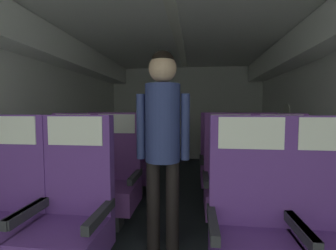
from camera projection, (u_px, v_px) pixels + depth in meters
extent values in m
cube|color=#23282D|center=(174.00, 210.00, 2.67)|extent=(3.87, 6.07, 0.02)
cube|color=silver|center=(31.00, 116.00, 2.82)|extent=(0.08, 5.67, 2.25)
cube|color=silver|center=(174.00, 18.00, 2.52)|extent=(3.75, 5.67, 0.06)
cube|color=silver|center=(185.00, 113.00, 5.42)|extent=(3.75, 0.06, 2.25)
cube|color=white|center=(44.00, 43.00, 2.73)|extent=(0.36, 5.44, 0.36)
cube|color=white|center=(327.00, 31.00, 2.34)|extent=(0.36, 5.44, 0.36)
cube|color=white|center=(174.00, 21.00, 2.52)|extent=(0.12, 5.10, 0.02)
cylinder|color=white|center=(287.00, 112.00, 3.78)|extent=(0.01, 0.26, 0.26)
cube|color=#5B3384|center=(17.00, 163.00, 1.64)|extent=(0.50, 0.08, 0.71)
cube|color=#28282D|center=(28.00, 211.00, 1.44)|extent=(0.05, 0.39, 0.06)
cube|color=silver|center=(10.00, 130.00, 1.58)|extent=(0.40, 0.01, 0.20)
cube|color=#5B3384|center=(66.00, 243.00, 1.43)|extent=(0.50, 0.47, 0.23)
cube|color=#5B3384|center=(79.00, 164.00, 1.59)|extent=(0.50, 0.08, 0.71)
cube|color=#28282D|center=(100.00, 215.00, 1.39)|extent=(0.05, 0.39, 0.06)
cube|color=#28282D|center=(31.00, 211.00, 1.45)|extent=(0.05, 0.39, 0.06)
cube|color=silver|center=(75.00, 131.00, 1.53)|extent=(0.40, 0.01, 0.20)
cube|color=#5B3384|center=(327.00, 172.00, 1.39)|extent=(0.50, 0.08, 0.71)
cube|color=#28282D|center=(299.00, 227.00, 1.24)|extent=(0.05, 0.39, 0.06)
cube|color=silver|center=(334.00, 134.00, 1.32)|extent=(0.40, 0.01, 0.20)
cube|color=#5B3384|center=(248.00, 170.00, 1.44)|extent=(0.50, 0.08, 0.71)
cube|color=#28282D|center=(299.00, 228.00, 1.24)|extent=(0.05, 0.39, 0.06)
cube|color=#28282D|center=(213.00, 222.00, 1.30)|extent=(0.05, 0.39, 0.06)
cube|color=silver|center=(251.00, 133.00, 1.38)|extent=(0.40, 0.01, 0.20)
cube|color=#38383D|center=(68.00, 213.00, 2.32)|extent=(0.18, 0.17, 0.23)
cube|color=#753D8E|center=(68.00, 193.00, 2.31)|extent=(0.50, 0.47, 0.23)
cube|color=#753D8E|center=(76.00, 145.00, 2.47)|extent=(0.50, 0.08, 0.71)
cube|color=#28282D|center=(89.00, 174.00, 2.27)|extent=(0.05, 0.39, 0.06)
cube|color=#28282D|center=(46.00, 173.00, 2.32)|extent=(0.05, 0.39, 0.06)
cube|color=silver|center=(73.00, 123.00, 2.41)|extent=(0.40, 0.01, 0.20)
cube|color=#38383D|center=(113.00, 217.00, 2.25)|extent=(0.18, 0.17, 0.23)
cube|color=#753D8E|center=(113.00, 195.00, 2.24)|extent=(0.50, 0.47, 0.23)
cube|color=#753D8E|center=(118.00, 146.00, 2.39)|extent=(0.50, 0.08, 0.71)
cube|color=#28282D|center=(135.00, 176.00, 2.19)|extent=(0.05, 0.39, 0.06)
cube|color=#28282D|center=(90.00, 175.00, 2.25)|extent=(0.05, 0.39, 0.06)
cube|color=silver|center=(116.00, 124.00, 2.33)|extent=(0.40, 0.01, 0.20)
cube|color=#38383D|center=(284.00, 226.00, 2.07)|extent=(0.18, 0.17, 0.23)
cube|color=#753D8E|center=(285.00, 203.00, 2.05)|extent=(0.50, 0.47, 0.23)
cube|color=#753D8E|center=(279.00, 149.00, 2.21)|extent=(0.50, 0.08, 0.71)
cube|color=#28282D|center=(313.00, 182.00, 2.01)|extent=(0.05, 0.39, 0.06)
cube|color=#28282D|center=(259.00, 180.00, 2.07)|extent=(0.05, 0.39, 0.06)
cube|color=silver|center=(281.00, 125.00, 2.15)|extent=(0.40, 0.01, 0.20)
cube|color=#38383D|center=(230.00, 223.00, 2.12)|extent=(0.18, 0.17, 0.23)
cube|color=#753D8E|center=(231.00, 200.00, 2.11)|extent=(0.50, 0.47, 0.23)
cube|color=#753D8E|center=(229.00, 148.00, 2.27)|extent=(0.50, 0.08, 0.71)
cube|color=#28282D|center=(257.00, 181.00, 2.07)|extent=(0.05, 0.39, 0.06)
cube|color=#28282D|center=(206.00, 179.00, 2.12)|extent=(0.05, 0.39, 0.06)
cube|color=silver|center=(230.00, 124.00, 2.20)|extent=(0.40, 0.01, 0.20)
cube|color=#38383D|center=(101.00, 187.00, 3.14)|extent=(0.18, 0.17, 0.23)
cube|color=#753D8E|center=(101.00, 171.00, 3.13)|extent=(0.50, 0.47, 0.23)
cube|color=#753D8E|center=(106.00, 136.00, 3.28)|extent=(0.50, 0.08, 0.71)
cube|color=#28282D|center=(117.00, 157.00, 3.08)|extent=(0.05, 0.39, 0.06)
cube|color=#28282D|center=(85.00, 156.00, 3.14)|extent=(0.05, 0.39, 0.06)
cube|color=silver|center=(104.00, 120.00, 3.22)|extent=(0.40, 0.01, 0.20)
cube|color=#38383D|center=(135.00, 188.00, 3.09)|extent=(0.18, 0.17, 0.23)
cube|color=#753D8E|center=(135.00, 172.00, 3.08)|extent=(0.50, 0.47, 0.23)
cube|color=#753D8E|center=(138.00, 137.00, 3.23)|extent=(0.50, 0.08, 0.71)
cube|color=#28282D|center=(152.00, 158.00, 3.03)|extent=(0.05, 0.39, 0.06)
cube|color=#28282D|center=(118.00, 157.00, 3.09)|extent=(0.05, 0.39, 0.06)
cube|color=silver|center=(137.00, 120.00, 3.17)|extent=(0.40, 0.01, 0.20)
cube|color=#38383D|center=(259.00, 194.00, 2.88)|extent=(0.18, 0.17, 0.23)
cube|color=#753D8E|center=(260.00, 177.00, 2.86)|extent=(0.50, 0.47, 0.23)
cube|color=#753D8E|center=(256.00, 139.00, 3.02)|extent=(0.50, 0.08, 0.71)
cube|color=#28282D|center=(279.00, 162.00, 2.82)|extent=(0.05, 0.39, 0.06)
cube|color=#28282D|center=(241.00, 161.00, 2.88)|extent=(0.05, 0.39, 0.06)
cube|color=silver|center=(258.00, 121.00, 2.96)|extent=(0.40, 0.01, 0.20)
cube|color=#38383D|center=(219.00, 192.00, 2.95)|extent=(0.18, 0.17, 0.23)
cube|color=#753D8E|center=(220.00, 175.00, 2.93)|extent=(0.50, 0.47, 0.23)
cube|color=#753D8E|center=(219.00, 138.00, 3.09)|extent=(0.50, 0.08, 0.71)
cube|color=#28282D|center=(239.00, 160.00, 2.89)|extent=(0.05, 0.39, 0.06)
cube|color=#28282D|center=(202.00, 159.00, 2.95)|extent=(0.05, 0.39, 0.06)
cube|color=silver|center=(219.00, 121.00, 3.03)|extent=(0.40, 0.01, 0.20)
cylinder|color=black|center=(153.00, 207.00, 1.83)|extent=(0.11, 0.11, 0.79)
cylinder|color=black|center=(173.00, 209.00, 1.81)|extent=(0.11, 0.11, 0.79)
cylinder|color=navy|center=(163.00, 123.00, 1.77)|extent=(0.28, 0.28, 0.61)
cylinder|color=navy|center=(141.00, 127.00, 1.80)|extent=(0.07, 0.07, 0.52)
cylinder|color=navy|center=(185.00, 127.00, 1.75)|extent=(0.07, 0.07, 0.52)
sphere|color=tan|center=(163.00, 69.00, 1.74)|extent=(0.22, 0.22, 0.22)
sphere|color=black|center=(163.00, 63.00, 1.74)|extent=(0.19, 0.19, 0.19)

